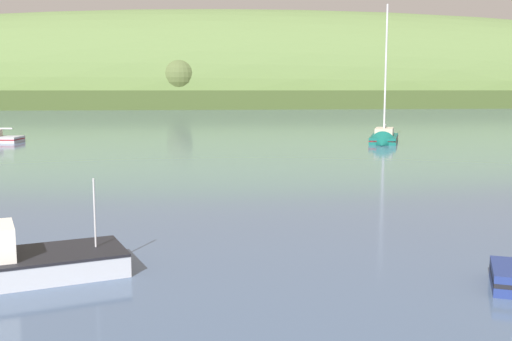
{
  "coord_description": "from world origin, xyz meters",
  "views": [
    {
      "loc": [
        -4.97,
        4.12,
        5.69
      ],
      "look_at": [
        -1.61,
        34.0,
        1.63
      ],
      "focal_mm": 42.2,
      "sensor_mm": 36.0,
      "label": 1
    }
  ],
  "objects": [
    {
      "name": "sailboat_midwater_white",
      "position": [
        15.79,
        66.36,
        0.29
      ],
      "size": [
        5.89,
        9.73,
        15.75
      ],
      "rotation": [
        0.0,
        0.0,
        4.35
      ],
      "color": "#0F564C",
      "rests_on": "ground"
    },
    {
      "name": "far_shoreline_hill",
      "position": [
        24.09,
        216.52,
        0.22
      ],
      "size": [
        592.17,
        78.77,
        66.38
      ],
      "rotation": [
        0.0,
        0.0,
        0.0
      ],
      "color": "#3C4E24",
      "rests_on": "ground"
    },
    {
      "name": "fishing_boat_moored",
      "position": [
        -10.56,
        22.27,
        0.4
      ],
      "size": [
        6.57,
        4.28,
        3.85
      ],
      "rotation": [
        0.0,
        0.0,
        3.46
      ],
      "color": "#ADB2BC",
      "rests_on": "ground"
    }
  ]
}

